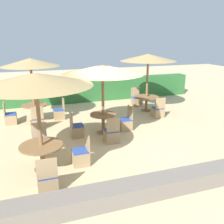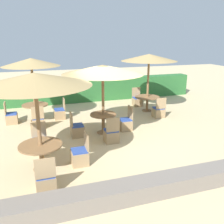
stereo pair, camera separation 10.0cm
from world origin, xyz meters
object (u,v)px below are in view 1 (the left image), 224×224
(patio_chair_back_left_west, at_px, (10,118))
(patio_chair_back_left_east, at_px, (59,113))
(patio_chair_center_east, at_px, (125,123))
(patio_chair_front_left_south, at_px, (47,181))
(round_table_back_left, at_px, (35,108))
(patio_chair_back_right_north, at_px, (136,101))
(round_table_front_left, at_px, (42,150))
(round_table_back_right, at_px, (146,99))
(parasol_center, at_px, (103,70))
(patio_chair_front_left_east, at_px, (81,156))
(patio_chair_center_west, at_px, (77,130))
(parasol_back_left, at_px, (30,63))
(patio_chair_back_right_south, at_px, (158,111))
(parasol_front_left, at_px, (35,80))
(patio_chair_back_left_south, at_px, (38,122))
(round_table_center, at_px, (103,119))
(patio_chair_center_south, at_px, (112,135))
(patio_chair_front_left_north, at_px, (40,145))
(parasol_back_right, at_px, (148,58))

(patio_chair_back_left_west, xyz_separation_m, patio_chair_back_left_east, (2.01, 0.01, 0.00))
(patio_chair_center_east, xyz_separation_m, patio_chair_back_left_west, (-4.26, 2.17, 0.00))
(patio_chair_front_left_south, distance_m, patio_chair_back_left_west, 5.43)
(round_table_back_left, distance_m, patio_chair_back_right_north, 5.23)
(round_table_front_left, distance_m, patio_chair_center_east, 3.88)
(patio_chair_back_left_east, bearing_deg, round_table_back_right, -91.23)
(round_table_front_left, relative_size, parasol_center, 0.40)
(patio_chair_front_left_east, relative_size, patio_chair_center_west, 1.00)
(round_table_back_right, height_order, patio_chair_back_right_north, patio_chair_back_right_north)
(round_table_front_left, relative_size, patio_chair_back_left_east, 1.24)
(parasol_back_left, xyz_separation_m, patio_chair_back_right_north, (5.13, 0.92, -2.22))
(patio_chair_back_left_east, xyz_separation_m, patio_chair_back_right_north, (4.12, 0.94, 0.00))
(round_table_front_left, xyz_separation_m, round_table_back_left, (-0.02, 4.30, -0.01))
(patio_chair_center_east, distance_m, patio_chair_back_right_south, 2.22)
(round_table_back_left, xyz_separation_m, patio_chair_back_right_south, (5.25, -1.19, -0.32))
(parasol_front_left, height_order, patio_chair_back_left_west, parasol_front_left)
(patio_chair_back_right_south, bearing_deg, parasol_center, -160.03)
(patio_chair_back_left_west, bearing_deg, patio_chair_back_right_south, 79.49)
(round_table_front_left, distance_m, patio_chair_back_left_east, 4.41)
(patio_chair_center_west, height_order, patio_chair_back_left_south, same)
(parasol_center, distance_m, round_table_back_left, 3.71)
(parasol_center, height_order, round_table_center, parasol_center)
(patio_chair_center_south, height_order, round_table_back_left, patio_chair_center_south)
(patio_chair_front_left_north, relative_size, patio_chair_center_east, 1.00)
(parasol_front_left, xyz_separation_m, patio_chair_back_left_east, (1.00, 4.28, -2.21))
(patio_chair_front_left_south, relative_size, parasol_center, 0.32)
(round_table_back_left, distance_m, round_table_back_right, 5.19)
(patio_chair_back_left_west, xyz_separation_m, patio_chair_back_right_north, (6.12, 0.95, 0.00))
(round_table_back_right, bearing_deg, round_table_center, -143.10)
(patio_chair_front_left_east, relative_size, patio_chair_back_left_west, 1.00)
(patio_chair_center_east, relative_size, round_table_back_left, 0.86)
(round_table_front_left, height_order, parasol_center, parasol_center)
(patio_chair_front_left_north, height_order, patio_chair_back_right_north, same)
(patio_chair_center_east, distance_m, parasol_back_left, 4.53)
(round_table_center, bearing_deg, round_table_back_left, 136.46)
(patio_chair_back_left_south, distance_m, parasol_back_right, 5.68)
(patio_chair_back_left_west, bearing_deg, patio_chair_back_left_east, 90.35)
(patio_chair_back_left_west, relative_size, patio_chair_back_right_south, 1.00)
(patio_chair_front_left_east, relative_size, parasol_back_right, 0.34)
(parasol_back_right, xyz_separation_m, round_table_back_right, (-0.00, -0.00, -1.97))
(round_table_center, distance_m, patio_chair_back_left_east, 2.61)
(patio_chair_front_left_east, bearing_deg, parasol_front_left, 87.29)
(parasol_center, xyz_separation_m, patio_chair_back_left_south, (-2.30, 1.29, -2.11))
(patio_chair_back_left_south, relative_size, patio_chair_back_left_west, 1.00)
(round_table_back_right, bearing_deg, parasol_back_right, 45.00)
(patio_chair_front_left_north, xyz_separation_m, patio_chair_back_left_south, (0.04, 2.25, 0.00))
(parasol_back_right, bearing_deg, round_table_back_left, 178.77)
(parasol_back_right, bearing_deg, parasol_front_left, -141.03)
(patio_chair_center_east, xyz_separation_m, patio_chair_back_right_south, (1.98, 1.02, 0.00))
(parasol_front_left, height_order, patio_chair_center_east, parasol_front_left)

